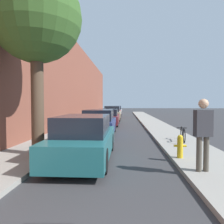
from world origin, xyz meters
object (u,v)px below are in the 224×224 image
object	(u,v)px
bicycle	(183,134)
street_tree_near	(36,19)
parked_car_champagne	(112,114)
fire_hydrant	(180,146)
parked_car_red	(114,112)
parked_car_white	(116,111)
pedestrian	(203,130)
parked_car_teal	(84,139)
parked_car_navy	(99,123)
parked_car_maroon	(108,117)

from	to	relation	value
bicycle	street_tree_near	bearing A→B (deg)	-145.57
parked_car_champagne	fire_hydrant	world-z (taller)	parked_car_champagne
parked_car_red	parked_car_white	xyz separation A→B (m)	(0.05, 5.38, -0.03)
parked_car_champagne	street_tree_near	size ratio (longest dim) A/B	0.73
street_tree_near	pedestrian	size ratio (longest dim) A/B	3.31
parked_car_white	street_tree_near	size ratio (longest dim) A/B	0.70
parked_car_teal	pedestrian	xyz separation A→B (m)	(3.21, -1.32, 0.48)
parked_car_red	parked_car_champagne	bearing A→B (deg)	-88.51
pedestrian	parked_car_teal	bearing A→B (deg)	149.73
parked_car_red	parked_car_teal	bearing A→B (deg)	-89.55
parked_car_teal	parked_car_white	bearing A→B (deg)	90.24
parked_car_navy	pedestrian	bearing A→B (deg)	-63.31
parked_car_maroon	parked_car_navy	bearing A→B (deg)	-90.38
parked_car_white	parked_car_teal	bearing A→B (deg)	-89.76
parked_car_navy	parked_car_maroon	bearing A→B (deg)	89.62
parked_car_champagne	parked_car_white	distance (m)	10.65
parked_car_white	fire_hydrant	size ratio (longest dim) A/B	5.84
fire_hydrant	parked_car_maroon	bearing A→B (deg)	106.19
street_tree_near	pedestrian	world-z (taller)	street_tree_near
parked_car_red	parked_car_white	world-z (taller)	parked_car_red
street_tree_near	pedestrian	bearing A→B (deg)	-17.56
parked_car_champagne	parked_car_red	bearing A→B (deg)	91.49
parked_car_champagne	parked_car_white	bearing A→B (deg)	90.46
parked_car_teal	parked_car_maroon	world-z (taller)	parked_car_teal
parked_car_maroon	pedestrian	distance (m)	12.54
parked_car_teal	parked_car_red	world-z (taller)	parked_car_red
street_tree_near	parked_car_white	bearing A→B (deg)	86.77
parked_car_navy	fire_hydrant	distance (m)	6.28
parked_car_white	bicycle	xyz separation A→B (m)	(3.97, -23.44, -0.22)
parked_car_teal	parked_car_champagne	world-z (taller)	parked_car_champagne
parked_car_white	parked_car_champagne	bearing A→B (deg)	-89.54
bicycle	parked_car_red	bearing A→B (deg)	110.08
parked_car_white	pedestrian	world-z (taller)	pedestrian
fire_hydrant	pedestrian	xyz separation A→B (m)	(0.22, -1.31, 0.67)
parked_car_teal	parked_car_red	distance (m)	21.02
parked_car_navy	parked_car_white	distance (m)	20.99
parked_car_red	pedestrian	xyz separation A→B (m)	(3.38, -22.34, 0.47)
fire_hydrant	bicycle	size ratio (longest dim) A/B	0.48
parked_car_maroon	parked_car_champagne	distance (m)	5.00
parked_car_teal	parked_car_champagne	size ratio (longest dim) A/B	1.00
fire_hydrant	parked_car_red	bearing A→B (deg)	98.53
pedestrian	bicycle	xyz separation A→B (m)	(0.64, 4.28, -0.72)
street_tree_near	pedestrian	xyz separation A→B (m)	(4.80, -1.52, -3.39)
parked_car_champagne	pedestrian	distance (m)	17.38
parked_car_teal	parked_car_maroon	xyz separation A→B (m)	(-0.13, 10.75, -0.04)
parked_car_maroon	parked_car_red	size ratio (longest dim) A/B	0.95
parked_car_white	street_tree_near	bearing A→B (deg)	-93.23
parked_car_red	fire_hydrant	size ratio (longest dim) A/B	6.51
parked_car_red	fire_hydrant	bearing A→B (deg)	-81.47
parked_car_navy	parked_car_teal	bearing A→B (deg)	-88.20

